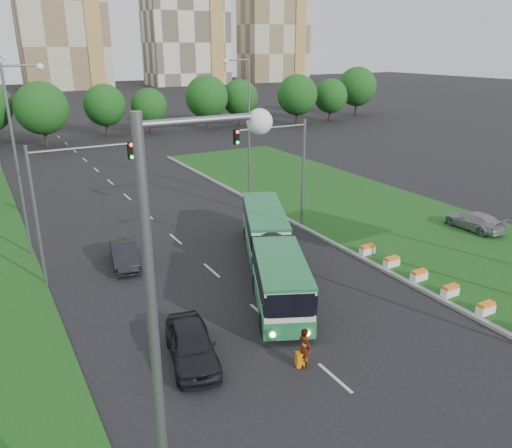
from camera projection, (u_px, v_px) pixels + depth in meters
ground at (309, 300)px, 26.83m from camera, size 360.00×360.00×0.00m
grass_median at (385, 218)px, 39.42m from camera, size 14.00×60.00×0.15m
median_kerb at (313, 233)px, 36.17m from camera, size 0.30×60.00×0.18m
lane_markings at (141, 209)px, 41.77m from camera, size 0.20×100.00×0.01m
flower_planters at (434, 283)px, 27.77m from camera, size 1.10×11.50×0.60m
traffic_mast_median at (285, 158)px, 35.43m from camera, size 5.76×0.32×8.00m
traffic_mast_left at (64, 191)px, 27.53m from camera, size 5.76×0.32×8.00m
street_lamps at (182, 161)px, 31.58m from camera, size 36.00×60.00×12.00m
tree_line at (151, 105)px, 74.93m from camera, size 120.00×8.00×9.00m
apartment_tower_ceast at (59, 2)px, 147.96m from camera, size 25.00×15.00×50.00m
apartment_tower_east at (185, 12)px, 167.16m from camera, size 27.00×15.00×47.00m
midrise_east at (274, 25)px, 184.69m from camera, size 24.00×14.00×40.00m
articulated_bus at (266, 251)px, 29.22m from camera, size 2.40×15.37×2.53m
car_left_near at (192, 344)px, 21.41m from camera, size 2.89×5.03×1.61m
car_left_far at (124, 254)px, 30.84m from camera, size 2.24×4.57×1.44m
car_median at (474, 221)px, 36.50m from camera, size 1.85×4.50×1.30m
pedestrian at (305, 347)px, 21.04m from camera, size 0.50×0.70×1.80m
shopping_trolley at (301, 359)px, 21.18m from camera, size 0.39×0.41×0.66m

